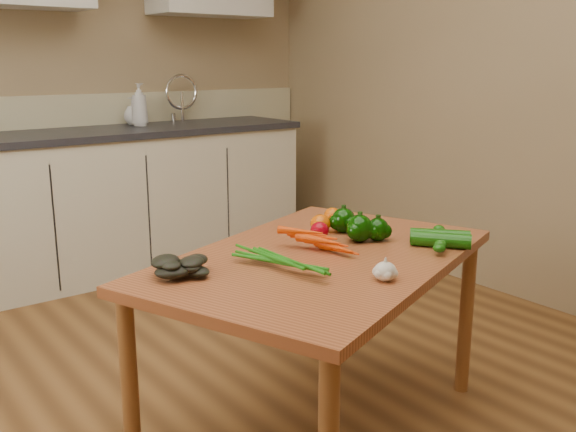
# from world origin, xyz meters

# --- Properties ---
(room) EXTENTS (4.04, 5.04, 2.64)m
(room) POSITION_xyz_m (0.00, 0.17, 1.25)
(room) COLOR brown
(room) RESTS_ON ground
(counter_run) EXTENTS (2.84, 0.64, 1.14)m
(counter_run) POSITION_xyz_m (0.21, 2.19, 0.46)
(counter_run) COLOR beige
(counter_run) RESTS_ON ground
(table) EXTENTS (1.45, 1.19, 0.67)m
(table) POSITION_xyz_m (0.23, -0.01, 0.59)
(table) COLOR #A85730
(table) RESTS_ON ground
(soap_bottle_a) EXTENTS (0.14, 0.14, 0.27)m
(soap_bottle_a) POSITION_xyz_m (0.62, 2.26, 1.03)
(soap_bottle_a) COLOR silver
(soap_bottle_a) RESTS_ON counter_run
(soap_bottle_b) EXTENTS (0.10, 0.10, 0.18)m
(soap_bottle_b) POSITION_xyz_m (0.63, 2.36, 0.99)
(soap_bottle_b) COLOR silver
(soap_bottle_b) RESTS_ON counter_run
(soap_bottle_c) EXTENTS (0.14, 0.14, 0.18)m
(soap_bottle_c) POSITION_xyz_m (0.62, 2.34, 0.99)
(soap_bottle_c) COLOR silver
(soap_bottle_c) RESTS_ON counter_run
(carrot_bunch) EXTENTS (0.28, 0.25, 0.06)m
(carrot_bunch) POSITION_xyz_m (0.18, 0.00, 0.70)
(carrot_bunch) COLOR #EB4405
(carrot_bunch) RESTS_ON table
(leafy_greens) EXTENTS (0.18, 0.16, 0.09)m
(leafy_greens) POSITION_xyz_m (-0.24, 0.08, 0.71)
(leafy_greens) COLOR black
(leafy_greens) RESTS_ON table
(garlic_bulb) EXTENTS (0.07, 0.07, 0.06)m
(garlic_bulb) POSITION_xyz_m (0.22, -0.33, 0.70)
(garlic_bulb) COLOR silver
(garlic_bulb) RESTS_ON table
(pepper_a) EXTENTS (0.10, 0.10, 0.10)m
(pepper_a) POSITION_xyz_m (0.45, 0.03, 0.72)
(pepper_a) COLOR #083202
(pepper_a) RESTS_ON table
(pepper_b) EXTENTS (0.09, 0.09, 0.09)m
(pepper_b) POSITION_xyz_m (0.49, 0.16, 0.71)
(pepper_b) COLOR #083202
(pepper_b) RESTS_ON table
(pepper_c) EXTENTS (0.08, 0.08, 0.08)m
(pepper_c) POSITION_xyz_m (0.51, 0.00, 0.71)
(pepper_c) COLOR #083202
(pepper_c) RESTS_ON table
(tomato_a) EXTENTS (0.07, 0.07, 0.06)m
(tomato_a) POSITION_xyz_m (0.36, 0.15, 0.70)
(tomato_a) COLOR #95020F
(tomato_a) RESTS_ON table
(tomato_b) EXTENTS (0.08, 0.08, 0.07)m
(tomato_b) POSITION_xyz_m (0.42, 0.21, 0.70)
(tomato_b) COLOR #D95405
(tomato_b) RESTS_ON table
(tomato_c) EXTENTS (0.07, 0.07, 0.07)m
(tomato_c) POSITION_xyz_m (0.55, 0.29, 0.70)
(tomato_c) COLOR #D95405
(tomato_c) RESTS_ON table
(zucchini_a) EXTENTS (0.18, 0.19, 0.05)m
(zucchini_a) POSITION_xyz_m (0.66, -0.16, 0.70)
(zucchini_a) COLOR #0E4707
(zucchini_a) RESTS_ON table
(zucchini_b) EXTENTS (0.17, 0.20, 0.05)m
(zucchini_b) POSITION_xyz_m (0.63, -0.20, 0.70)
(zucchini_b) COLOR #0E4707
(zucchini_b) RESTS_ON table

